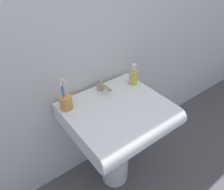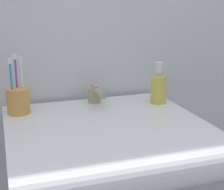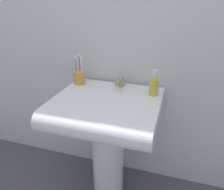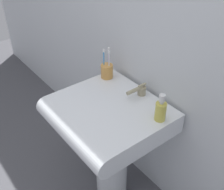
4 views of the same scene
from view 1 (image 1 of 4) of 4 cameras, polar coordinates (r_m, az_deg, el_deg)
ground_plane at (r=1.93m, az=0.72°, el=-20.41°), size 6.00×6.00×0.00m
wall_back at (r=1.38m, az=-7.04°, el=18.49°), size 5.00×0.05×2.40m
sink_pedestal at (r=1.68m, az=0.80°, el=-14.46°), size 0.21×0.21×0.63m
sink_basin at (r=1.38m, az=2.19°, el=-5.74°), size 0.62×0.58×0.12m
faucet at (r=1.48m, az=-2.69°, el=2.36°), size 0.05×0.14×0.07m
toothbrush_cup at (r=1.35m, az=-11.96°, el=-1.79°), size 0.08×0.08×0.21m
soap_bottle at (r=1.54m, az=5.63°, el=4.89°), size 0.06×0.06×0.16m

